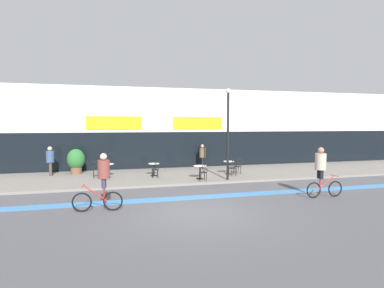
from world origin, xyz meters
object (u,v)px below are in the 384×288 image
planter_pot (76,161)px  cyclist_0 (321,168)px  cafe_chair_2_near (203,171)px  lamp_post (228,127)px  cafe_chair_1_near (155,168)px  bistro_table_1 (154,167)px  bistro_table_3 (229,165)px  cafe_chair_0_near (106,169)px  cafe_chair_0_side (95,168)px  cyclist_1 (102,178)px  pedestrian_far_end (203,154)px  pedestrian_near_end (50,158)px  cafe_chair_3_near (233,167)px  bistro_table_0 (107,168)px  cafe_chair_3_side (239,165)px  bistro_table_2 (200,169)px

planter_pot → cyclist_0: 13.23m
cafe_chair_2_near → lamp_post: 2.62m
cafe_chair_1_near → planter_pot: bearing=60.0°
bistro_table_1 → bistro_table_3: (4.31, -0.51, 0.04)m
planter_pot → lamp_post: lamp_post is taller
cafe_chair_0_near → planter_pot: (-1.77, 2.17, 0.27)m
cafe_chair_0_side → cyclist_1: (0.66, -6.29, 0.52)m
cyclist_1 → pedestrian_far_end: size_ratio=1.28×
bistro_table_3 → pedestrian_far_end: 2.76m
pedestrian_far_end → pedestrian_near_end: bearing=18.6°
bistro_table_3 → cyclist_1: size_ratio=0.38×
bistro_table_1 → cafe_chair_3_near: (4.32, -1.13, 0.02)m
bistro_table_0 → cafe_chair_2_near: bearing=-26.9°
bistro_table_0 → pedestrian_far_end: bearing=16.9°
lamp_post → cyclist_1: bearing=-147.8°
cafe_chair_0_near → cyclist_1: 5.69m
cafe_chair_3_near → pedestrian_near_end: 10.37m
bistro_table_1 → cafe_chair_3_side: bearing=-5.7°
cafe_chair_0_near → planter_pot: planter_pot is taller
pedestrian_far_end → cafe_chair_3_side: bearing=134.5°
bistro_table_3 → cafe_chair_1_near: size_ratio=0.85×
cafe_chair_3_near → cyclist_0: size_ratio=0.43×
bistro_table_1 → pedestrian_far_end: size_ratio=0.45×
planter_pot → cyclist_0: cyclist_0 is taller
cafe_chair_3_near → cyclist_1: 8.45m
cafe_chair_3_near → lamp_post: bearing=137.5°
cafe_chair_0_near → cafe_chair_3_side: same height
cafe_chair_0_side → cafe_chair_3_near: same height
cafe_chair_2_near → cafe_chair_3_near: same height
cafe_chair_0_side → cafe_chair_3_side: bearing=-10.9°
cafe_chair_0_side → planter_pot: 1.95m
bistro_table_2 → bistro_table_1: bearing=145.1°
lamp_post → planter_pot: bearing=153.4°
cafe_chair_0_near → bistro_table_1: bearing=-86.7°
cafe_chair_0_near → lamp_post: size_ratio=0.19×
pedestrian_near_end → pedestrian_far_end: size_ratio=1.04×
bistro_table_2 → cafe_chair_1_near: (-2.26, 0.95, 0.01)m
cafe_chair_3_side → cafe_chair_0_near: bearing=-8.5°
cafe_chair_2_near → cafe_chair_3_near: bearing=-64.4°
pedestrian_near_end → cafe_chair_3_side: bearing=155.0°
cafe_chair_2_near → pedestrian_near_end: 8.81m
cafe_chair_1_near → lamp_post: 4.52m
cafe_chair_3_side → cyclist_1: 9.32m
cyclist_1 → bistro_table_3: bearing=-135.5°
bistro_table_2 → cafe_chair_0_near: bearing=165.9°
cafe_chair_2_near → cafe_chair_3_side: (2.67, 1.71, 0.00)m
cafe_chair_1_near → planter_pot: planter_pot is taller
cafe_chair_3_side → lamp_post: (-1.33, -1.67, 2.25)m
bistro_table_2 → cafe_chair_0_near: cafe_chair_0_near is taller
pedestrian_near_end → bistro_table_2: bearing=144.4°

